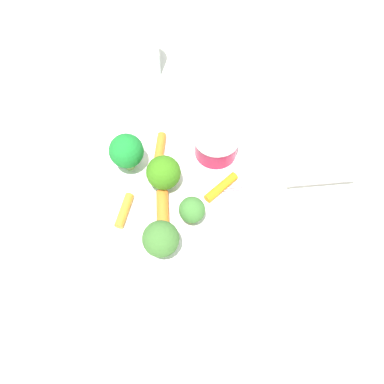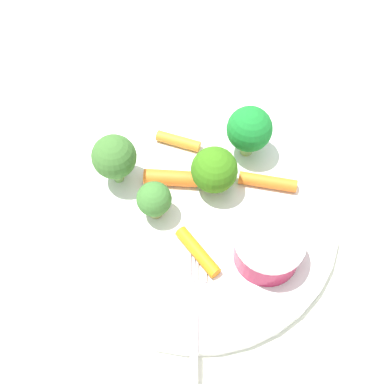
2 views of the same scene
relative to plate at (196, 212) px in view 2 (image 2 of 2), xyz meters
name	(u,v)px [view 2 (image 2 of 2)]	position (x,y,z in m)	size (l,w,h in m)	color
ground_plane	(196,215)	(0.00, 0.00, -0.01)	(2.40, 2.40, 0.00)	white
plate	(196,212)	(0.00, 0.00, 0.00)	(0.28, 0.28, 0.01)	white
sauce_cup	(268,249)	(0.06, -0.06, 0.02)	(0.06, 0.06, 0.03)	#9F173C
broccoli_floret_0	(249,130)	(0.06, 0.06, 0.04)	(0.05, 0.05, 0.06)	#85AC62
broccoli_floret_1	(155,204)	(-0.04, 0.00, 0.03)	(0.03, 0.03, 0.04)	#98A85E
broccoli_floret_2	(214,170)	(0.02, 0.02, 0.04)	(0.05, 0.05, 0.05)	#9AAD65
broccoli_floret_3	(114,157)	(-0.07, 0.05, 0.04)	(0.04, 0.04, 0.06)	#87C363
carrot_stick_0	(268,182)	(0.07, 0.02, 0.01)	(0.01, 0.01, 0.06)	orange
carrot_stick_1	(171,178)	(-0.02, 0.03, 0.01)	(0.02, 0.02, 0.05)	orange
carrot_stick_2	(178,141)	(-0.01, 0.08, 0.01)	(0.01, 0.01, 0.05)	orange
carrot_stick_3	(198,252)	(-0.01, -0.05, 0.01)	(0.01, 0.01, 0.05)	orange
fork	(194,355)	(-0.02, -0.14, 0.01)	(0.04, 0.19, 0.00)	#C2B0B6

